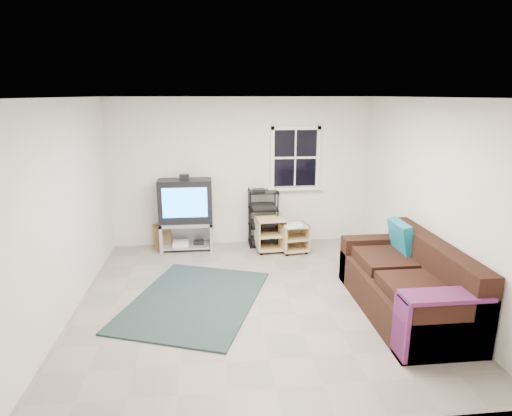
{
  "coord_description": "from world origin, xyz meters",
  "views": [
    {
      "loc": [
        -0.54,
        -5.15,
        2.63
      ],
      "look_at": [
        0.05,
        0.4,
        1.15
      ],
      "focal_mm": 30.0,
      "sensor_mm": 36.0,
      "label": 1
    }
  ],
  "objects": [
    {
      "name": "room",
      "position": [
        0.95,
        2.27,
        1.48
      ],
      "size": [
        4.6,
        4.62,
        4.6
      ],
      "color": "gray",
      "rests_on": "ground"
    },
    {
      "name": "tv_unit",
      "position": [
        -0.99,
        2.05,
        0.73
      ],
      "size": [
        0.91,
        0.45,
        1.33
      ],
      "color": "#A3A3AB",
      "rests_on": "ground"
    },
    {
      "name": "av_rack",
      "position": [
        0.36,
        2.09,
        0.45
      ],
      "size": [
        0.52,
        0.38,
        1.03
      ],
      "color": "black",
      "rests_on": "ground"
    },
    {
      "name": "side_table_left",
      "position": [
        0.45,
        1.86,
        0.31
      ],
      "size": [
        0.53,
        0.53,
        0.59
      ],
      "rotation": [
        0.0,
        0.0,
        0.07
      ],
      "color": "tan",
      "rests_on": "ground"
    },
    {
      "name": "side_table_right",
      "position": [
        0.84,
        1.73,
        0.28
      ],
      "size": [
        0.5,
        0.5,
        0.51
      ],
      "rotation": [
        0.0,
        0.0,
        0.13
      ],
      "color": "tan",
      "rests_on": "ground"
    },
    {
      "name": "sofa",
      "position": [
        1.83,
        -0.53,
        0.35
      ],
      "size": [
        0.97,
        2.18,
        1.0
      ],
      "color": "black",
      "rests_on": "ground"
    },
    {
      "name": "shag_rug",
      "position": [
        -0.8,
        0.03,
        0.01
      ],
      "size": [
        2.16,
        2.51,
        0.03
      ],
      "primitive_type": "cube",
      "rotation": [
        0.0,
        0.0,
        -0.34
      ],
      "color": "black",
      "rests_on": "ground"
    },
    {
      "name": "paper_bag",
      "position": [
        -1.44,
        2.16,
        0.21
      ],
      "size": [
        0.32,
        0.25,
        0.41
      ],
      "primitive_type": "cube",
      "rotation": [
        0.0,
        0.0,
        0.24
      ],
      "color": "brown",
      "rests_on": "ground"
    }
  ]
}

